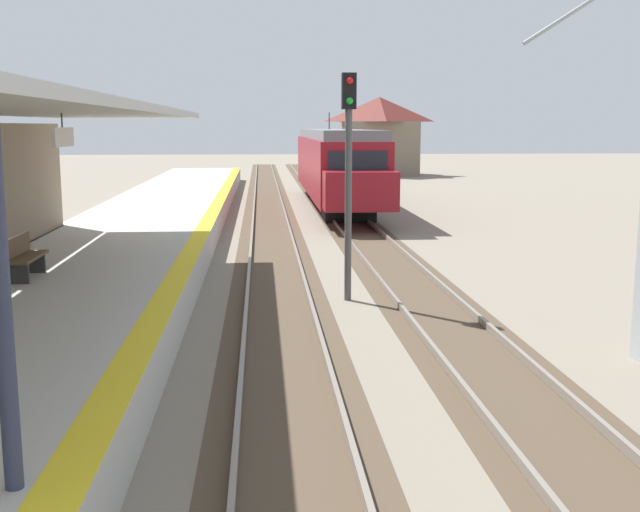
# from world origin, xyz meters

# --- Properties ---
(station_platform) EXTENTS (5.00, 80.00, 0.91)m
(station_platform) POSITION_xyz_m (-2.50, 16.00, 0.45)
(station_platform) COLOR #B7B5AD
(station_platform) RESTS_ON ground
(track_pair_nearest_platform) EXTENTS (2.34, 120.00, 0.16)m
(track_pair_nearest_platform) POSITION_xyz_m (1.90, 20.00, 0.05)
(track_pair_nearest_platform) COLOR #4C3D2D
(track_pair_nearest_platform) RESTS_ON ground
(track_pair_middle) EXTENTS (2.34, 120.00, 0.16)m
(track_pair_middle) POSITION_xyz_m (5.30, 20.00, 0.05)
(track_pair_middle) COLOR #4C3D2D
(track_pair_middle) RESTS_ON ground
(approaching_train) EXTENTS (2.93, 19.60, 4.76)m
(approaching_train) POSITION_xyz_m (5.30, 35.63, 2.18)
(approaching_train) COLOR maroon
(approaching_train) RESTS_ON ground
(rail_signal_post) EXTENTS (0.32, 0.34, 5.20)m
(rail_signal_post) POSITION_xyz_m (3.53, 14.64, 3.19)
(rail_signal_post) COLOR #4C4C4C
(rail_signal_post) RESTS_ON ground
(platform_bench) EXTENTS (0.45, 1.60, 0.88)m
(platform_bench) POSITION_xyz_m (-3.39, 13.28, 1.37)
(platform_bench) COLOR brown
(platform_bench) RESTS_ON station_platform
(distant_trackside_house) EXTENTS (6.60, 5.28, 6.40)m
(distant_trackside_house) POSITION_xyz_m (11.38, 61.24, 3.34)
(distant_trackside_house) COLOR #7F705B
(distant_trackside_house) RESTS_ON ground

